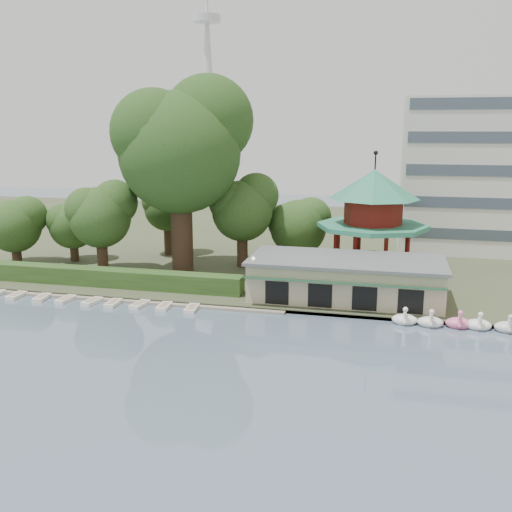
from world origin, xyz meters
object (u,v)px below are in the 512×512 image
(pavilion, at_px, (373,212))
(dock, at_px, (116,299))
(boathouse, at_px, (346,278))
(big_tree, at_px, (182,142))

(pavilion, bearing_deg, dock, -148.34)
(dock, height_order, pavilion, pavilion)
(dock, relative_size, boathouse, 1.83)
(big_tree, bearing_deg, dock, -106.11)
(dock, distance_m, boathouse, 22.62)
(dock, distance_m, big_tree, 18.78)
(boathouse, xyz_separation_m, pavilion, (2.00, 10.03, 5.11))
(big_tree, bearing_deg, boathouse, -18.36)
(boathouse, relative_size, big_tree, 0.85)
(boathouse, bearing_deg, pavilion, 78.72)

